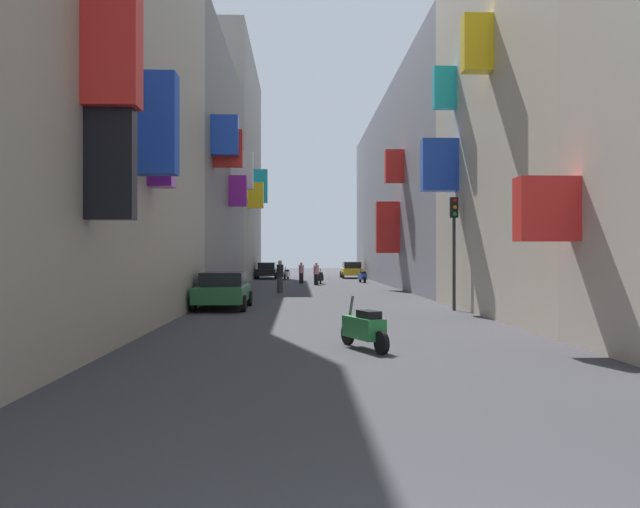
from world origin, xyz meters
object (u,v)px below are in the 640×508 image
Objects in this scene: parked_car_black at (267,270)px; scooter_black at (320,277)px; parked_car_yellow at (352,270)px; pedestrian_near_right at (301,273)px; scooter_blue at (362,276)px; scooter_green at (364,328)px; pedestrian_crossing at (316,274)px; traffic_light_near_corner at (454,233)px; pedestrian_near_left at (280,276)px; parked_car_green at (223,289)px; scooter_white at (286,274)px.

parked_car_black is 11.13m from scooter_black.
parked_car_yellow is 11.64m from pedestrian_near_right.
parked_car_yellow is at bearing 89.89° from scooter_blue.
pedestrian_near_right is at bearing -71.98° from parked_car_black.
scooter_green is at bearing -87.83° from pedestrian_near_right.
traffic_light_near_corner reaches higher than pedestrian_crossing.
parked_car_black is at bearing 113.53° from scooter_black.
parked_car_yellow is 2.67× the size of pedestrian_crossing.
parked_car_yellow is 2.36× the size of pedestrian_near_left.
traffic_light_near_corner is (4.50, -19.60, 2.06)m from pedestrian_crossing.
parked_car_black is at bearing 105.17° from traffic_light_near_corner.
parked_car_yellow is at bearing 74.64° from pedestrian_crossing.
scooter_green is at bearing -94.76° from parked_car_yellow.
parked_car_yellow is at bearing 73.91° from scooter_black.
scooter_blue is at bearing 70.91° from parked_car_green.
parked_car_black is at bearing 108.02° from pedestrian_near_right.
scooter_white is 7.45m from pedestrian_near_right.
scooter_white is at bearing 102.76° from pedestrian_crossing.
pedestrian_near_left is at bearing 79.18° from parked_car_green.
pedestrian_near_right is at bearing 92.17° from scooter_green.
pedestrian_near_right reaches higher than scooter_green.
pedestrian_crossing is 1.01× the size of pedestrian_near_right.
scooter_black is 1.14× the size of pedestrian_crossing.
scooter_blue is 0.43× the size of traffic_light_near_corner.
scooter_green is 1.18× the size of pedestrian_crossing.
scooter_blue and scooter_green have the same top height.
scooter_green is (-3.48, -32.58, 0.00)m from scooter_blue.
pedestrian_crossing is (-0.36, -1.87, 0.32)m from scooter_black.
parked_car_yellow is 33.00m from traffic_light_near_corner.
pedestrian_crossing reaches higher than scooter_white.
pedestrian_crossing reaches higher than parked_car_black.
pedestrian_near_left is (1.86, 9.74, 0.16)m from parked_car_green.
scooter_blue is at bearing -90.11° from parked_car_yellow.
pedestrian_near_left is 11.48m from pedestrian_near_right.
pedestrian_near_right is 0.37× the size of traffic_light_near_corner.
parked_car_green is 2.30× the size of scooter_blue.
pedestrian_crossing is at bearing 90.33° from scooter_green.
pedestrian_near_right reaches higher than scooter_black.
parked_car_black is 11.25m from scooter_blue.
traffic_light_near_corner is (6.75, -10.86, 1.95)m from pedestrian_near_left.
parked_car_green is 2.30× the size of scooter_white.
parked_car_green is at bearing 112.74° from scooter_green.
scooter_green is at bearing -96.10° from scooter_blue.
scooter_green and scooter_white have the same top height.
scooter_blue and scooter_white have the same top height.
parked_car_yellow is 13.82m from pedestrian_crossing.
traffic_light_near_corner is at bearing -74.83° from parked_car_black.
pedestrian_near_left reaches higher than scooter_blue.
traffic_light_near_corner is at bearing 64.43° from scooter_green.
traffic_light_near_corner reaches higher than pedestrian_near_left.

